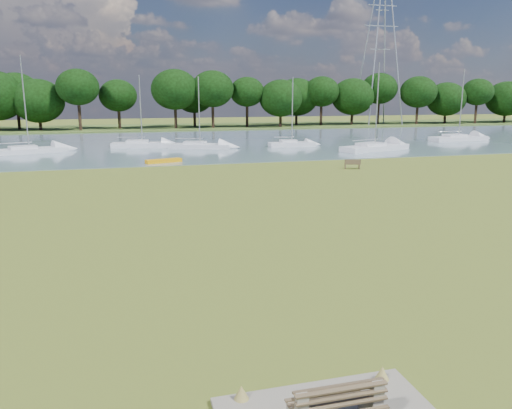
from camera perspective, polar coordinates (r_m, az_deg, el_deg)
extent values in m
plane|color=olive|center=(22.49, -5.50, -3.32)|extent=(220.00, 220.00, 0.00)
cube|color=slate|center=(63.74, -12.01, 6.76)|extent=(220.00, 40.00, 0.10)
cube|color=#4C6626|center=(93.61, -13.13, 8.47)|extent=(220.00, 20.00, 0.40)
cube|color=gray|center=(9.56, 5.21, -22.04)|extent=(0.22, 0.18, 0.54)
cube|color=gray|center=(10.09, 13.66, -20.30)|extent=(0.22, 0.18, 0.54)
cube|color=brown|center=(9.67, 9.81, -20.81)|extent=(1.78, 0.13, 0.43)
cube|color=brown|center=(10.14, 8.73, -21.04)|extent=(1.78, 0.40, 0.04)
cube|color=brown|center=(9.79, 9.40, -20.33)|extent=(1.78, 0.13, 0.43)
cube|color=brown|center=(42.34, 10.16, 4.31)|extent=(0.19, 0.40, 0.41)
cube|color=brown|center=(42.51, 11.70, 4.27)|extent=(0.19, 0.40, 0.41)
cube|color=brown|center=(42.39, 10.94, 4.56)|extent=(1.39, 0.78, 0.04)
cube|color=brown|center=(42.19, 10.99, 4.82)|extent=(1.28, 0.44, 0.40)
cube|color=#ED9D07|center=(45.91, -10.50, 4.93)|extent=(3.36, 1.71, 0.33)
cylinder|color=#9499A3|center=(101.17, 13.45, 17.01)|extent=(0.25, 0.25, 28.76)
cylinder|color=#9499A3|center=(103.53, 15.91, 16.77)|extent=(0.25, 0.25, 28.76)
cylinder|color=#9499A3|center=(105.45, 12.15, 16.88)|extent=(0.25, 0.25, 28.76)
cylinder|color=#9499A3|center=(107.71, 14.54, 16.66)|extent=(0.25, 0.25, 28.76)
cube|color=#9499A3|center=(104.87, 14.14, 19.18)|extent=(7.26, 0.16, 0.16)
cube|color=#9499A3|center=(105.39, 14.26, 21.19)|extent=(6.02, 0.16, 0.16)
cylinder|color=black|center=(90.29, -23.41, 9.00)|extent=(0.47, 0.47, 3.89)
ellipsoid|color=black|center=(90.21, -23.67, 12.01)|extent=(7.59, 7.59, 6.45)
cylinder|color=black|center=(89.62, -18.91, 9.07)|extent=(0.47, 0.47, 3.07)
ellipsoid|color=black|center=(89.51, -19.08, 11.47)|extent=(8.53, 8.53, 7.25)
cylinder|color=black|center=(89.46, -14.38, 9.43)|extent=(0.47, 0.47, 3.35)
ellipsoid|color=black|center=(89.36, -14.53, 12.05)|extent=(6.64, 6.64, 5.64)
cylinder|color=black|center=(89.85, -9.86, 9.74)|extent=(0.47, 0.47, 3.62)
ellipsoid|color=black|center=(89.76, -9.97, 12.55)|extent=(7.59, 7.59, 6.45)
cylinder|color=black|center=(90.78, -5.40, 9.98)|extent=(0.47, 0.47, 3.89)
ellipsoid|color=black|center=(90.69, -5.46, 12.98)|extent=(8.53, 8.53, 7.25)
cylinder|color=black|center=(92.26, -1.04, 9.81)|extent=(0.47, 0.47, 3.07)
ellipsoid|color=black|center=(92.15, -1.05, 12.15)|extent=(6.64, 6.64, 5.64)
cylinder|color=black|center=(94.21, 3.15, 9.94)|extent=(0.47, 0.47, 3.35)
ellipsoid|color=black|center=(94.11, 3.18, 12.42)|extent=(7.59, 7.59, 6.45)
cylinder|color=black|center=(96.63, 7.16, 10.01)|extent=(0.47, 0.47, 3.62)
ellipsoid|color=black|center=(96.54, 7.23, 12.63)|extent=(8.53, 8.53, 7.25)
cylinder|color=black|center=(99.48, 10.95, 10.03)|extent=(0.47, 0.47, 3.89)
ellipsoid|color=black|center=(99.41, 11.07, 12.76)|extent=(6.64, 6.64, 5.64)
cylinder|color=black|center=(102.76, 14.50, 9.70)|extent=(0.47, 0.47, 3.07)
ellipsoid|color=black|center=(102.67, 14.62, 11.79)|extent=(7.59, 7.59, 6.45)
cylinder|color=black|center=(106.37, 17.84, 9.66)|extent=(0.47, 0.47, 3.35)
ellipsoid|color=black|center=(106.29, 17.99, 11.86)|extent=(8.53, 8.53, 7.25)
cylinder|color=black|center=(110.31, 20.94, 9.59)|extent=(0.47, 0.47, 3.62)
ellipsoid|color=black|center=(110.24, 21.12, 11.88)|extent=(6.64, 6.64, 5.64)
cylinder|color=black|center=(114.55, 23.82, 9.51)|extent=(0.47, 0.47, 3.89)
ellipsoid|color=black|center=(114.48, 24.04, 11.88)|extent=(7.59, 7.59, 6.45)
cylinder|color=black|center=(119.06, 26.46, 9.14)|extent=(0.47, 0.47, 3.07)
ellipsoid|color=black|center=(118.98, 26.64, 10.94)|extent=(8.53, 8.53, 7.25)
cube|color=silver|center=(59.32, 4.12, 6.98)|extent=(5.48, 1.65, 0.72)
cube|color=silver|center=(59.15, 3.72, 7.40)|extent=(1.93, 1.24, 0.46)
cylinder|color=#A5A8AD|center=(59.07, 4.18, 10.73)|extent=(0.12, 0.12, 7.45)
cube|color=silver|center=(57.55, -6.43, 6.75)|extent=(7.18, 4.35, 0.70)
cube|color=silver|center=(57.63, -6.98, 7.17)|extent=(2.82, 2.31, 0.45)
cylinder|color=#A5A8AD|center=(57.29, -6.53, 10.61)|extent=(0.12, 0.12, 7.45)
cube|color=silver|center=(59.92, -12.87, 6.77)|extent=(7.20, 3.25, 0.74)
cube|color=silver|center=(59.97, -13.42, 7.17)|extent=(2.68, 1.97, 0.47)
cylinder|color=#A5A8AD|center=(59.67, -13.05, 10.57)|extent=(0.13, 0.13, 7.65)
cube|color=silver|center=(56.71, 13.44, 6.44)|extent=(8.89, 5.12, 0.77)
cube|color=silver|center=(56.15, 12.99, 6.89)|extent=(3.46, 2.78, 0.50)
cylinder|color=#A5A8AD|center=(56.43, 13.68, 11.05)|extent=(0.13, 0.13, 8.79)
cube|color=silver|center=(57.60, -24.49, 5.73)|extent=(7.71, 4.67, 0.72)
cube|color=silver|center=(57.43, -25.11, 6.09)|extent=(3.03, 2.48, 0.46)
cylinder|color=#A5A8AD|center=(57.32, -24.93, 10.53)|extent=(0.12, 0.12, 9.37)
cube|color=silver|center=(71.66, 22.14, 7.08)|extent=(8.07, 2.72, 0.79)
cube|color=silver|center=(71.21, 21.78, 7.48)|extent=(2.88, 1.92, 0.51)
cylinder|color=#A5A8AD|center=(71.45, 22.44, 10.67)|extent=(0.14, 0.14, 8.66)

